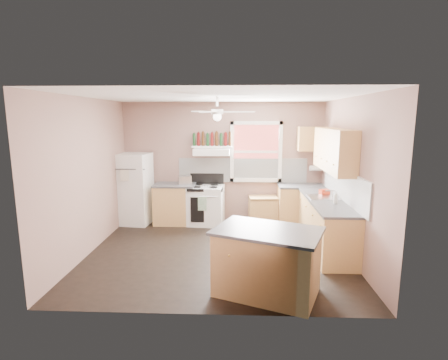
{
  "coord_description": "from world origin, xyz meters",
  "views": [
    {
      "loc": [
        0.36,
        -5.87,
        2.36
      ],
      "look_at": [
        0.1,
        0.3,
        1.25
      ],
      "focal_mm": 28.0,
      "sensor_mm": 36.0,
      "label": 1
    }
  ],
  "objects_px": {
    "refrigerator": "(135,189)",
    "cart": "(263,210)",
    "stove": "(206,205)",
    "island": "(267,263)",
    "toaster": "(185,180)"
  },
  "relations": [
    {
      "from": "toaster",
      "to": "stove",
      "type": "relative_size",
      "value": 0.33
    },
    {
      "from": "refrigerator",
      "to": "cart",
      "type": "height_order",
      "value": "refrigerator"
    },
    {
      "from": "toaster",
      "to": "refrigerator",
      "type": "bearing_deg",
      "value": 169.32
    },
    {
      "from": "toaster",
      "to": "stove",
      "type": "bearing_deg",
      "value": -15.26
    },
    {
      "from": "refrigerator",
      "to": "toaster",
      "type": "relative_size",
      "value": 5.64
    },
    {
      "from": "toaster",
      "to": "cart",
      "type": "relative_size",
      "value": 0.45
    },
    {
      "from": "stove",
      "to": "cart",
      "type": "distance_m",
      "value": 1.28
    },
    {
      "from": "toaster",
      "to": "stove",
      "type": "distance_m",
      "value": 0.73
    },
    {
      "from": "refrigerator",
      "to": "stove",
      "type": "bearing_deg",
      "value": 7.42
    },
    {
      "from": "stove",
      "to": "island",
      "type": "relative_size",
      "value": 0.66
    },
    {
      "from": "cart",
      "to": "island",
      "type": "bearing_deg",
      "value": -97.68
    },
    {
      "from": "stove",
      "to": "island",
      "type": "bearing_deg",
      "value": -64.82
    },
    {
      "from": "toaster",
      "to": "cart",
      "type": "xyz_separation_m",
      "value": [
        1.74,
        0.05,
        -0.68
      ]
    },
    {
      "from": "refrigerator",
      "to": "stove",
      "type": "height_order",
      "value": "refrigerator"
    },
    {
      "from": "toaster",
      "to": "stove",
      "type": "xyz_separation_m",
      "value": [
        0.46,
        -0.02,
        -0.56
      ]
    }
  ]
}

